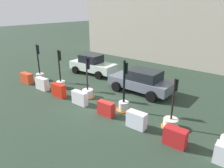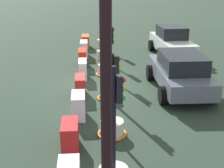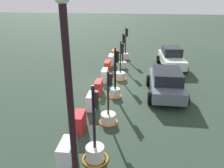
{
  "view_description": "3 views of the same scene",
  "coord_description": "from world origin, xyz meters",
  "px_view_note": "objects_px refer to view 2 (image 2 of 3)",
  "views": [
    {
      "loc": [
        7.8,
        -8.39,
        5.61
      ],
      "look_at": [
        0.11,
        0.85,
        1.13
      ],
      "focal_mm": 33.32,
      "sensor_mm": 36.0,
      "label": 1
    },
    {
      "loc": [
        12.94,
        -0.09,
        4.8
      ],
      "look_at": [
        2.42,
        0.4,
        0.96
      ],
      "focal_mm": 51.07,
      "sensor_mm": 36.0,
      "label": 2
    },
    {
      "loc": [
        13.28,
        1.73,
        5.67
      ],
      "look_at": [
        2.13,
        0.18,
        1.09
      ],
      "focal_mm": 35.37,
      "sensor_mm": 36.0,
      "label": 3
    }
  ],
  "objects_px": {
    "traffic_light_3": "(108,85)",
    "car_grey_saloon": "(180,72)",
    "construction_barrier_1": "(84,49)",
    "construction_barrier_6": "(70,136)",
    "traffic_light_0": "(102,39)",
    "traffic_light_2": "(106,66)",
    "construction_barrier_5": "(78,106)",
    "construction_barrier_0": "(86,41)",
    "car_white_van": "(172,42)",
    "street_lamp_post": "(106,73)",
    "traffic_light_4": "(112,124)",
    "construction_barrier_3": "(83,69)",
    "construction_barrier_4": "(80,86)",
    "construction_barrier_2": "(82,58)",
    "traffic_light_1": "(103,50)"
  },
  "relations": [
    {
      "from": "traffic_light_1",
      "to": "street_lamp_post",
      "type": "height_order",
      "value": "street_lamp_post"
    },
    {
      "from": "traffic_light_1",
      "to": "traffic_light_3",
      "type": "distance_m",
      "value": 5.68
    },
    {
      "from": "construction_barrier_5",
      "to": "construction_barrier_6",
      "type": "height_order",
      "value": "construction_barrier_5"
    },
    {
      "from": "traffic_light_4",
      "to": "construction_barrier_4",
      "type": "height_order",
      "value": "traffic_light_4"
    },
    {
      "from": "traffic_light_0",
      "to": "construction_barrier_5",
      "type": "bearing_deg",
      "value": -5.57
    },
    {
      "from": "traffic_light_3",
      "to": "traffic_light_4",
      "type": "relative_size",
      "value": 1.16
    },
    {
      "from": "traffic_light_4",
      "to": "construction_barrier_0",
      "type": "height_order",
      "value": "traffic_light_4"
    },
    {
      "from": "car_grey_saloon",
      "to": "traffic_light_4",
      "type": "bearing_deg",
      "value": -39.44
    },
    {
      "from": "street_lamp_post",
      "to": "traffic_light_0",
      "type": "bearing_deg",
      "value": 179.36
    },
    {
      "from": "construction_barrier_0",
      "to": "street_lamp_post",
      "type": "distance_m",
      "value": 16.0
    },
    {
      "from": "traffic_light_0",
      "to": "car_grey_saloon",
      "type": "relative_size",
      "value": 0.65
    },
    {
      "from": "street_lamp_post",
      "to": "construction_barrier_0",
      "type": "bearing_deg",
      "value": -176.78
    },
    {
      "from": "traffic_light_2",
      "to": "car_white_van",
      "type": "height_order",
      "value": "traffic_light_2"
    },
    {
      "from": "construction_barrier_4",
      "to": "construction_barrier_5",
      "type": "xyz_separation_m",
      "value": [
        1.97,
        0.03,
        0.02
      ]
    },
    {
      "from": "construction_barrier_3",
      "to": "construction_barrier_4",
      "type": "bearing_deg",
      "value": -0.26
    },
    {
      "from": "traffic_light_4",
      "to": "construction_barrier_2",
      "type": "height_order",
      "value": "traffic_light_4"
    },
    {
      "from": "traffic_light_3",
      "to": "construction_barrier_1",
      "type": "distance_m",
      "value": 6.54
    },
    {
      "from": "construction_barrier_1",
      "to": "construction_barrier_6",
      "type": "xyz_separation_m",
      "value": [
        10.05,
        -0.02,
        -0.03
      ]
    },
    {
      "from": "traffic_light_3",
      "to": "car_grey_saloon",
      "type": "xyz_separation_m",
      "value": [
        -0.71,
        2.97,
        0.28
      ]
    },
    {
      "from": "construction_barrier_5",
      "to": "street_lamp_post",
      "type": "bearing_deg",
      "value": 8.2
    },
    {
      "from": "construction_barrier_5",
      "to": "traffic_light_2",
      "type": "bearing_deg",
      "value": 166.79
    },
    {
      "from": "traffic_light_3",
      "to": "construction_barrier_4",
      "type": "bearing_deg",
      "value": -110.2
    },
    {
      "from": "construction_barrier_2",
      "to": "construction_barrier_6",
      "type": "distance_m",
      "value": 8.1
    },
    {
      "from": "traffic_light_4",
      "to": "car_grey_saloon",
      "type": "xyz_separation_m",
      "value": [
        -3.57,
        2.94,
        0.46
      ]
    },
    {
      "from": "construction_barrier_0",
      "to": "traffic_light_1",
      "type": "bearing_deg",
      "value": 19.94
    },
    {
      "from": "traffic_light_0",
      "to": "construction_barrier_0",
      "type": "relative_size",
      "value": 2.59
    },
    {
      "from": "traffic_light_2",
      "to": "construction_barrier_1",
      "type": "distance_m",
      "value": 3.67
    },
    {
      "from": "construction_barrier_3",
      "to": "construction_barrier_0",
      "type": "bearing_deg",
      "value": -179.36
    },
    {
      "from": "construction_barrier_6",
      "to": "street_lamp_post",
      "type": "distance_m",
      "value": 4.68
    },
    {
      "from": "traffic_light_2",
      "to": "construction_barrier_5",
      "type": "distance_m",
      "value": 4.65
    },
    {
      "from": "construction_barrier_3",
      "to": "construction_barrier_5",
      "type": "relative_size",
      "value": 1.08
    },
    {
      "from": "traffic_light_0",
      "to": "traffic_light_4",
      "type": "xyz_separation_m",
      "value": [
        11.26,
        0.12,
        -0.2
      ]
    },
    {
      "from": "traffic_light_4",
      "to": "construction_barrier_1",
      "type": "relative_size",
      "value": 2.36
    },
    {
      "from": "traffic_light_2",
      "to": "traffic_light_4",
      "type": "relative_size",
      "value": 1.08
    },
    {
      "from": "traffic_light_1",
      "to": "street_lamp_post",
      "type": "distance_m",
      "value": 13.1
    },
    {
      "from": "traffic_light_3",
      "to": "construction_barrier_6",
      "type": "relative_size",
      "value": 3.01
    },
    {
      "from": "traffic_light_3",
      "to": "construction_barrier_5",
      "type": "xyz_separation_m",
      "value": [
        1.57,
        -1.06,
        -0.14
      ]
    },
    {
      "from": "car_grey_saloon",
      "to": "street_lamp_post",
      "type": "bearing_deg",
      "value": -22.44
    },
    {
      "from": "traffic_light_2",
      "to": "car_white_van",
      "type": "bearing_deg",
      "value": 131.19
    },
    {
      "from": "street_lamp_post",
      "to": "construction_barrier_1",
      "type": "bearing_deg",
      "value": -176.2
    },
    {
      "from": "traffic_light_0",
      "to": "construction_barrier_6",
      "type": "relative_size",
      "value": 2.95
    },
    {
      "from": "construction_barrier_2",
      "to": "construction_barrier_5",
      "type": "distance_m",
      "value": 6.05
    },
    {
      "from": "traffic_light_2",
      "to": "construction_barrier_5",
      "type": "bearing_deg",
      "value": -13.21
    },
    {
      "from": "traffic_light_3",
      "to": "construction_barrier_1",
      "type": "xyz_separation_m",
      "value": [
        -6.43,
        -1.16,
        -0.11
      ]
    },
    {
      "from": "traffic_light_0",
      "to": "construction_barrier_3",
      "type": "xyz_separation_m",
      "value": [
        5.86,
        -0.99,
        -0.15
      ]
    },
    {
      "from": "traffic_light_0",
      "to": "traffic_light_2",
      "type": "bearing_deg",
      "value": 0.95
    },
    {
      "from": "traffic_light_3",
      "to": "construction_barrier_0",
      "type": "bearing_deg",
      "value": -172.42
    },
    {
      "from": "traffic_light_2",
      "to": "car_white_van",
      "type": "relative_size",
      "value": 0.63
    },
    {
      "from": "construction_barrier_3",
      "to": "car_white_van",
      "type": "height_order",
      "value": "car_white_van"
    },
    {
      "from": "traffic_light_0",
      "to": "traffic_light_2",
      "type": "distance_m",
      "value": 5.45
    }
  ]
}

